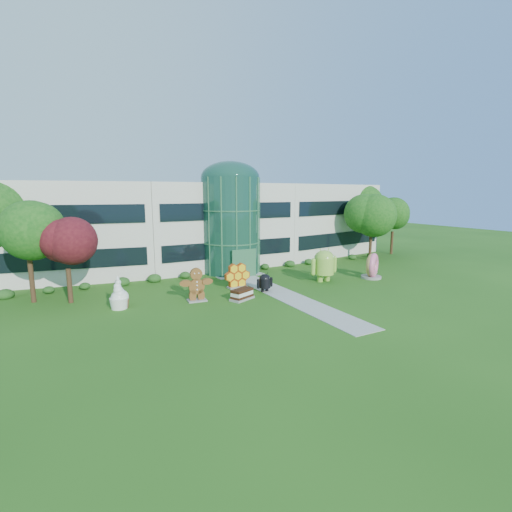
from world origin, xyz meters
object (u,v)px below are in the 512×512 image
donut (372,266)px  android_green (324,263)px  android_black (265,281)px  gingerbread (196,284)px

donut → android_green: bearing=134.1°
android_green → donut: bearing=-15.1°
android_black → donut: (11.68, -0.59, 0.36)m
android_green → gingerbread: bearing=-178.8°
android_green → android_black: (-6.78, -0.65, -0.85)m
donut → gingerbread: size_ratio=0.88×
android_black → gingerbread: 6.00m
donut → gingerbread: (-17.65, 0.75, 0.06)m
android_black → gingerbread: size_ratio=0.63×
android_green → android_black: bearing=-175.5°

